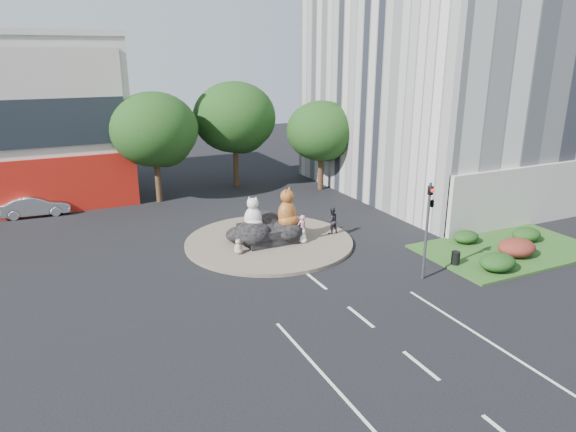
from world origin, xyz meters
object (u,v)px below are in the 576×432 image
cat_tabby (287,207)px  pedestrian_dark (332,221)px  cat_white (253,213)px  litter_bin (456,258)px  pedestrian_pink (302,229)px  kitten_white (303,235)px  parked_car (36,205)px  kitten_calico (238,246)px

cat_tabby → pedestrian_dark: size_ratio=1.44×
cat_white → litter_bin: 11.48m
cat_tabby → pedestrian_pink: bearing=-75.0°
kitten_white → pedestrian_dark: (2.37, 0.68, 0.38)m
kitten_white → parked_car: bearing=130.7°
cat_white → pedestrian_dark: (5.03, -0.46, -1.06)m
kitten_calico → pedestrian_dark: bearing=11.8°
cat_white → cat_tabby: bearing=11.7°
cat_white → pedestrian_pink: bearing=2.8°
pedestrian_pink → parked_car: bearing=-50.7°
pedestrian_pink → pedestrian_dark: (2.36, 0.57, -0.01)m
kitten_calico → parked_car: (-10.17, 13.28, 0.10)m
cat_tabby → kitten_calico: (-3.35, -0.71, -1.64)m
pedestrian_pink → pedestrian_dark: size_ratio=1.02×
kitten_white → pedestrian_pink: bearing=80.0°
kitten_white → litter_bin: 8.65m
cat_tabby → kitten_white: (0.67, -0.71, -1.64)m
pedestrian_pink → parked_car: size_ratio=0.37×
kitten_white → pedestrian_dark: bearing=9.7°
cat_tabby → litter_bin: 9.80m
cat_tabby → parked_car: 18.53m
kitten_calico → litter_bin: kitten_calico is taller
kitten_white → pedestrian_dark: pedestrian_dark is taller
cat_white → kitten_calico: cat_white is taller
cat_white → parked_car: 16.80m
parked_car → litter_bin: (20.19, -19.51, -0.27)m
kitten_white → cat_white: bearing=150.7°
cat_white → kitten_calico: bearing=-116.2°
cat_white → pedestrian_dark: cat_white is taller
pedestrian_dark → kitten_calico: bearing=4.5°
cat_tabby → litter_bin: size_ratio=3.35×
cat_tabby → cat_white: bearing=134.1°
pedestrian_pink → cat_tabby: bearing=-49.1°
kitten_white → pedestrian_pink: 0.41m
cat_white → kitten_white: size_ratio=2.23×
cat_white → pedestrian_dark: bearing=18.7°
parked_car → cat_tabby: bearing=-129.1°
kitten_calico → cat_white: bearing=45.6°
cat_tabby → parked_car: (-13.53, 12.56, -1.54)m
cat_white → pedestrian_dark: 5.16m
pedestrian_pink → parked_car: pedestrian_pink is taller
pedestrian_pink → pedestrian_dark: pedestrian_pink is taller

